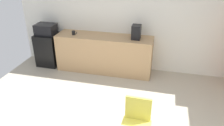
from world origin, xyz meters
TOP-DOWN VIEW (x-y plane):
  - wall_back at (0.00, 3.00)m, footprint 6.00×0.10m
  - counter_block at (-0.74, 2.65)m, footprint 2.31×0.60m
  - mini_fridge at (-2.24, 2.65)m, footprint 0.54×0.54m
  - microwave at (-2.24, 2.65)m, footprint 0.48×0.38m
  - chair_yellow at (0.37, 0.38)m, footprint 0.43×0.43m
  - mug_white at (-1.47, 2.57)m, footprint 0.13×0.08m
  - coffee_maker at (0.02, 2.65)m, footprint 0.20×0.24m

SIDE VIEW (x-z plane):
  - mini_fridge at x=-2.24m, z-range 0.00..0.83m
  - counter_block at x=-0.74m, z-range 0.00..0.90m
  - chair_yellow at x=0.37m, z-range 0.11..0.94m
  - mug_white at x=-1.47m, z-range 0.90..1.00m
  - microwave at x=-2.24m, z-range 0.83..1.09m
  - coffee_maker at x=0.02m, z-range 0.90..1.22m
  - wall_back at x=0.00m, z-range 0.00..2.60m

